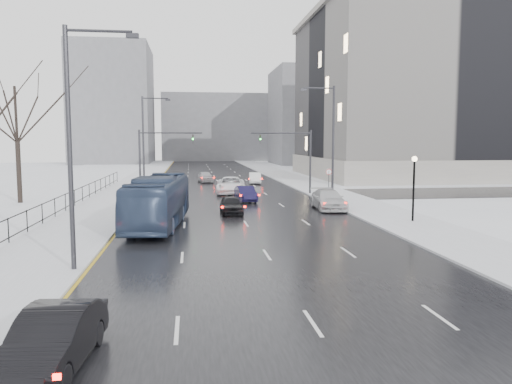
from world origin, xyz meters
name	(u,v)px	position (x,y,z in m)	size (l,w,h in m)	color
road	(220,185)	(0.00, 60.00, 0.02)	(16.00, 150.00, 0.04)	black
cross_road	(227,196)	(0.00, 48.00, 0.02)	(130.00, 10.00, 0.04)	black
sidewalk_left	(133,186)	(-10.50, 60.00, 0.08)	(5.00, 150.00, 0.16)	silver
sidewalk_right	(304,184)	(10.50, 60.00, 0.08)	(5.00, 150.00, 0.16)	silver
park_strip	(50,187)	(-20.00, 60.00, 0.06)	(14.00, 150.00, 0.12)	white
tree_park_e	(20,204)	(-18.20, 44.00, 0.00)	(9.45, 9.45, 13.50)	black
iron_fence	(32,217)	(-13.00, 30.00, 0.91)	(0.06, 70.00, 1.30)	black
streetlight_r_mid	(330,139)	(8.17, 40.00, 5.62)	(2.95, 0.25, 10.00)	#2D2D33
streetlight_l_near	(75,137)	(-8.17, 20.00, 5.62)	(2.95, 0.25, 10.00)	#2D2D33
streetlight_l_far	(145,139)	(-8.17, 52.00, 5.62)	(2.95, 0.25, 10.00)	#2D2D33
lamppost_r_mid	(414,179)	(11.00, 30.00, 2.94)	(0.36, 0.36, 4.28)	black
mast_signal_right	(300,154)	(7.33, 48.00, 4.11)	(6.10, 0.33, 6.50)	#2D2D33
mast_signal_left	(151,155)	(-7.33, 48.00, 4.11)	(6.10, 0.33, 6.50)	#2D2D33
no_uturn_sign	(329,175)	(9.20, 44.00, 2.30)	(0.60, 0.06, 2.70)	#2D2D33
civic_building	(443,103)	(35.00, 72.00, 11.21)	(41.00, 31.00, 24.80)	gray
bldg_far_right	(324,117)	(28.00, 115.00, 11.00)	(24.00, 20.00, 22.00)	slate
bldg_far_left	(113,105)	(-22.00, 125.00, 14.00)	(18.00, 22.00, 28.00)	slate
bldg_far_center	(217,128)	(4.00, 140.00, 9.00)	(30.00, 18.00, 18.00)	slate
sedan_left_near	(53,339)	(-6.84, 10.91, 0.75)	(1.51, 4.33, 1.43)	black
bus	(158,201)	(-5.61, 30.89, 1.64)	(2.68, 11.45, 3.19)	navy
sedan_center_near	(231,205)	(-0.60, 35.64, 0.71)	(1.57, 3.91, 1.33)	black
sedan_right_near	(246,194)	(1.29, 43.00, 0.72)	(1.44, 4.14, 1.37)	#151236
sedan_right_cross	(231,185)	(0.50, 49.64, 0.90)	(2.86, 6.19, 1.72)	white
sedan_right_far	(328,200)	(7.20, 37.00, 0.81)	(2.17, 5.33, 1.55)	silver
sedan_center_far	(205,177)	(-1.68, 64.03, 0.76)	(1.71, 4.25, 1.45)	#A5A5AA
sedan_right_distant	(255,178)	(4.50, 61.33, 0.73)	(1.47, 4.21, 1.39)	white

